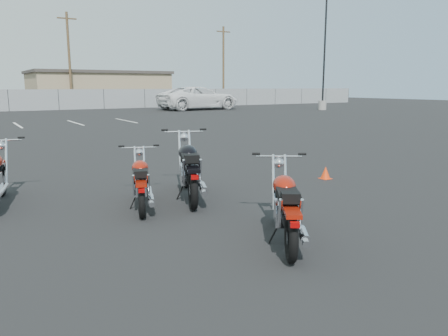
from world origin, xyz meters
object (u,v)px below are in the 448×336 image
motorcycle_second_black (190,169)px  white_van (199,91)px  motorcycle_rear_red (286,207)px  motorcycle_third_red (141,182)px

motorcycle_second_black → white_van: 31.55m
motorcycle_rear_red → white_van: (14.89, 30.51, 1.14)m
motorcycle_second_black → motorcycle_rear_red: motorcycle_second_black is taller
motorcycle_third_red → motorcycle_rear_red: 2.79m
motorcycle_second_black → motorcycle_rear_red: bearing=-89.0°
motorcycle_second_black → motorcycle_third_red: 1.01m
motorcycle_third_red → white_van: (15.93, 27.91, 1.18)m
motorcycle_second_black → white_van: size_ratio=0.28×
motorcycle_third_red → motorcycle_rear_red: bearing=-68.1°
motorcycle_rear_red → motorcycle_second_black: bearing=91.0°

